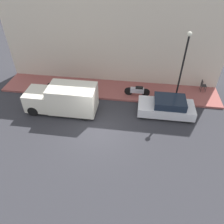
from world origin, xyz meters
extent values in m
plane|color=#2D2D33|center=(0.00, 0.00, 0.00)|extent=(60.00, 60.00, 0.00)
cube|color=#934C47|center=(4.64, 0.00, 0.08)|extent=(2.71, 17.17, 0.15)
cube|color=beige|center=(6.15, 0.00, 3.77)|extent=(0.30, 17.17, 7.53)
cube|color=silver|center=(2.24, -4.34, 0.47)|extent=(1.79, 3.83, 0.63)
cube|color=#192333|center=(2.24, -4.53, 1.03)|extent=(1.57, 2.10, 0.50)
cylinder|color=black|center=(1.46, -2.85, 0.28)|extent=(0.20, 0.56, 0.56)
cylinder|color=black|center=(3.01, -2.85, 0.28)|extent=(0.20, 0.56, 0.56)
cylinder|color=black|center=(1.46, -5.82, 0.28)|extent=(0.20, 0.56, 0.56)
cylinder|color=black|center=(3.01, -5.82, 0.28)|extent=(0.20, 0.56, 0.56)
cube|color=silver|center=(1.60, 2.04, 1.12)|extent=(1.87, 3.18, 1.84)
cube|color=silver|center=(1.60, 4.49, 0.85)|extent=(1.78, 1.71, 1.29)
cube|color=#192333|center=(1.60, 4.75, 1.21)|extent=(1.59, 0.94, 0.52)
cylinder|color=black|center=(0.79, 4.73, 0.37)|extent=(0.22, 0.73, 0.73)
cylinder|color=black|center=(2.40, 4.73, 0.37)|extent=(0.22, 0.73, 0.73)
cylinder|color=black|center=(0.79, 1.07, 0.37)|extent=(0.22, 0.73, 0.73)
cylinder|color=black|center=(2.40, 1.07, 0.37)|extent=(0.22, 0.73, 0.73)
cube|color=navy|center=(3.96, 3.93, 0.59)|extent=(0.30, 1.05, 0.42)
cube|color=black|center=(3.96, 3.79, 0.86)|extent=(0.27, 0.57, 0.12)
cylinder|color=black|center=(3.96, 4.64, 0.43)|extent=(0.10, 0.55, 0.55)
cylinder|color=black|center=(3.96, 3.23, 0.43)|extent=(0.10, 0.55, 0.55)
cube|color=#B7B7BF|center=(4.01, -2.26, 0.61)|extent=(0.30, 1.03, 0.38)
cube|color=black|center=(4.01, -2.41, 0.86)|extent=(0.27, 0.56, 0.12)
cylinder|color=black|center=(4.01, -1.61, 0.47)|extent=(0.10, 0.63, 0.63)
cylinder|color=black|center=(4.01, -2.92, 0.47)|extent=(0.10, 0.63, 0.63)
cylinder|color=black|center=(3.61, -5.11, 2.62)|extent=(0.12, 0.12, 4.93)
sphere|color=silver|center=(3.61, -5.11, 5.18)|extent=(0.30, 0.30, 0.30)
cube|color=#262626|center=(5.38, -7.42, 0.62)|extent=(0.40, 0.40, 0.04)
cube|color=#262626|center=(5.38, -7.24, 0.84)|extent=(0.40, 0.04, 0.41)
cylinder|color=#262626|center=(5.21, -7.59, 0.37)|extent=(0.04, 0.04, 0.44)
cylinder|color=#262626|center=(5.55, -7.59, 0.37)|extent=(0.04, 0.04, 0.44)
cylinder|color=#262626|center=(5.21, -7.24, 0.37)|extent=(0.04, 0.04, 0.44)
cylinder|color=#262626|center=(5.55, -7.24, 0.37)|extent=(0.04, 0.04, 0.44)
camera|label=1|loc=(-10.08, -2.27, 9.80)|focal=35.00mm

